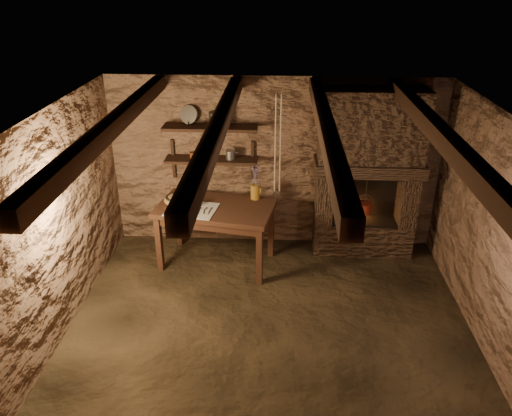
# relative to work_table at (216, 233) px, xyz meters

# --- Properties ---
(floor) EXTENTS (4.50, 4.50, 0.00)m
(floor) POSITION_rel_work_table_xyz_m (0.75, -1.33, -0.46)
(floor) COLOR black
(floor) RESTS_ON ground
(back_wall) EXTENTS (4.50, 0.04, 2.40)m
(back_wall) POSITION_rel_work_table_xyz_m (0.75, 0.67, 0.74)
(back_wall) COLOR brown
(back_wall) RESTS_ON floor
(front_wall) EXTENTS (4.50, 0.04, 2.40)m
(front_wall) POSITION_rel_work_table_xyz_m (0.75, -3.33, 0.74)
(front_wall) COLOR brown
(front_wall) RESTS_ON floor
(left_wall) EXTENTS (0.04, 4.00, 2.40)m
(left_wall) POSITION_rel_work_table_xyz_m (-1.50, -1.33, 0.74)
(left_wall) COLOR brown
(left_wall) RESTS_ON floor
(right_wall) EXTENTS (0.04, 4.00, 2.40)m
(right_wall) POSITION_rel_work_table_xyz_m (3.00, -1.33, 0.74)
(right_wall) COLOR brown
(right_wall) RESTS_ON floor
(ceiling) EXTENTS (4.50, 4.00, 0.04)m
(ceiling) POSITION_rel_work_table_xyz_m (0.75, -1.33, 1.94)
(ceiling) COLOR black
(ceiling) RESTS_ON back_wall
(beam_far_left) EXTENTS (0.14, 3.95, 0.16)m
(beam_far_left) POSITION_rel_work_table_xyz_m (-0.75, -1.33, 1.85)
(beam_far_left) COLOR black
(beam_far_left) RESTS_ON ceiling
(beam_mid_left) EXTENTS (0.14, 3.95, 0.16)m
(beam_mid_left) POSITION_rel_work_table_xyz_m (0.25, -1.33, 1.85)
(beam_mid_left) COLOR black
(beam_mid_left) RESTS_ON ceiling
(beam_mid_right) EXTENTS (0.14, 3.95, 0.16)m
(beam_mid_right) POSITION_rel_work_table_xyz_m (1.25, -1.33, 1.85)
(beam_mid_right) COLOR black
(beam_mid_right) RESTS_ON ceiling
(beam_far_right) EXTENTS (0.14, 3.95, 0.16)m
(beam_far_right) POSITION_rel_work_table_xyz_m (2.25, -1.33, 1.85)
(beam_far_right) COLOR black
(beam_far_right) RESTS_ON ceiling
(shelf_lower) EXTENTS (1.25, 0.30, 0.04)m
(shelf_lower) POSITION_rel_work_table_xyz_m (-0.10, 0.51, 0.84)
(shelf_lower) COLOR black
(shelf_lower) RESTS_ON back_wall
(shelf_upper) EXTENTS (1.25, 0.30, 0.04)m
(shelf_upper) POSITION_rel_work_table_xyz_m (-0.10, 0.51, 1.29)
(shelf_upper) COLOR black
(shelf_upper) RESTS_ON back_wall
(hearth) EXTENTS (1.43, 0.51, 2.30)m
(hearth) POSITION_rel_work_table_xyz_m (2.00, 0.44, 0.77)
(hearth) COLOR #34231A
(hearth) RESTS_ON floor
(work_table) EXTENTS (1.62, 1.11, 0.85)m
(work_table) POSITION_rel_work_table_xyz_m (0.00, 0.00, 0.00)
(work_table) COLOR #361D13
(work_table) RESTS_ON floor
(linen_cloth) EXTENTS (0.69, 0.59, 0.01)m
(linen_cloth) POSITION_rel_work_table_xyz_m (-0.29, -0.12, 0.40)
(linen_cloth) COLOR silver
(linen_cloth) RESTS_ON work_table
(pewter_cutlery_row) EXTENTS (0.54, 0.28, 0.01)m
(pewter_cutlery_row) POSITION_rel_work_table_xyz_m (-0.29, -0.14, 0.41)
(pewter_cutlery_row) COLOR #9B978D
(pewter_cutlery_row) RESTS_ON linen_cloth
(drinking_glasses) EXTENTS (0.20, 0.06, 0.08)m
(drinking_glasses) POSITION_rel_work_table_xyz_m (-0.27, -0.00, 0.44)
(drinking_glasses) COLOR white
(drinking_glasses) RESTS_ON linen_cloth
(stoneware_jug) EXTENTS (0.14, 0.13, 0.46)m
(stoneware_jug) POSITION_rel_work_table_xyz_m (0.51, 0.26, 0.59)
(stoneware_jug) COLOR #95661C
(stoneware_jug) RESTS_ON work_table
(wooden_bowl) EXTENTS (0.47, 0.47, 0.13)m
(wooden_bowl) POSITION_rel_work_table_xyz_m (-0.51, 0.08, 0.44)
(wooden_bowl) COLOR olive
(wooden_bowl) RESTS_ON work_table
(iron_stockpot) EXTENTS (0.29, 0.29, 0.17)m
(iron_stockpot) POSITION_rel_work_table_xyz_m (0.00, 0.51, 1.40)
(iron_stockpot) COLOR #2D2A28
(iron_stockpot) RESTS_ON shelf_upper
(tin_pan) EXTENTS (0.27, 0.18, 0.25)m
(tin_pan) POSITION_rel_work_table_xyz_m (-0.39, 0.61, 1.43)
(tin_pan) COLOR gray
(tin_pan) RESTS_ON shelf_upper
(small_kettle) EXTENTS (0.21, 0.18, 0.19)m
(small_kettle) POSITION_rel_work_table_xyz_m (0.16, 0.51, 0.92)
(small_kettle) COLOR gray
(small_kettle) RESTS_ON shelf_lower
(rusty_tin) EXTENTS (0.10, 0.10, 0.09)m
(rusty_tin) POSITION_rel_work_table_xyz_m (-0.35, 0.51, 0.90)
(rusty_tin) COLOR #512010
(rusty_tin) RESTS_ON shelf_lower
(red_pot) EXTENTS (0.24, 0.24, 0.54)m
(red_pot) POSITION_rel_work_table_xyz_m (1.99, 0.39, 0.24)
(red_pot) COLOR maroon
(red_pot) RESTS_ON hearth
(hanging_ropes) EXTENTS (0.08, 0.08, 1.20)m
(hanging_ropes) POSITION_rel_work_table_xyz_m (0.80, -0.28, 1.34)
(hanging_ropes) COLOR #CCB690
(hanging_ropes) RESTS_ON ceiling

